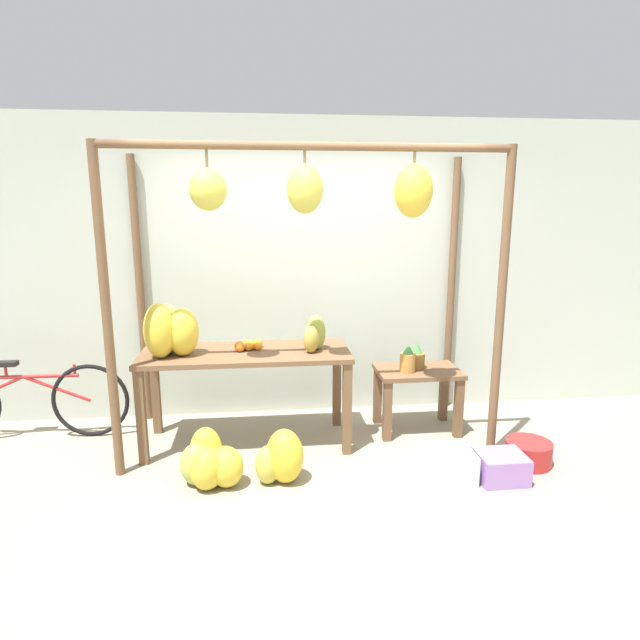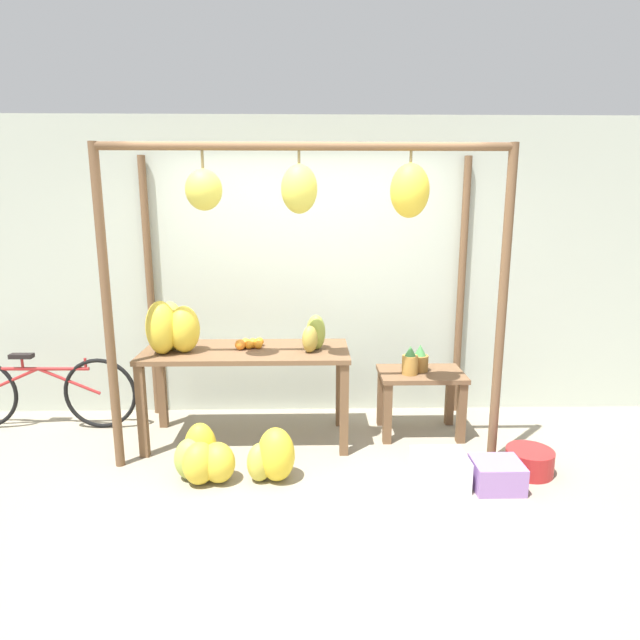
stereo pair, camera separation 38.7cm
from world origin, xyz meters
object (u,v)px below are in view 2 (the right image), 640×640
Objects in this scene: orange_pile at (250,344)px; fruit_crate_purple at (497,475)px; pineapple_cluster at (415,361)px; banana_pile_ground_left at (203,458)px; parked_bicycle at (40,392)px; papaya_pile at (315,334)px; banana_pile_ground_right at (272,456)px; fruit_crate_white at (440,470)px; blue_bucket at (529,461)px; banana_pile_on_table at (172,328)px.

orange_pile is 2.19m from fruit_crate_purple.
orange_pile reaches higher than fruit_crate_purple.
pineapple_cluster reaches higher than banana_pile_ground_left.
parked_bicycle is (-1.94, 0.26, -0.51)m from orange_pile.
banana_pile_ground_right is at bearing -115.74° from papaya_pile.
fruit_crate_white reaches higher than blue_bucket.
banana_pile_ground_left is 2.48m from blue_bucket.
orange_pile is 0.65× the size of blue_bucket.
banana_pile_on_table is 1.27× the size of fruit_crate_white.
fruit_crate_white is at bearing -17.67° from parked_bicycle.
papaya_pile is at bearing 147.79° from fruit_crate_purple.
papaya_pile is (2.49, -0.32, 0.61)m from parked_bicycle.
blue_bucket is at bearing 33.07° from fruit_crate_purple.
papaya_pile is (1.17, 0.04, -0.07)m from banana_pile_on_table.
papaya_pile is at bearing -6.73° from orange_pile.
fruit_crate_white is at bearing -18.97° from banana_pile_on_table.
parked_bicycle is 2.58m from papaya_pile.
papaya_pile is at bearing 2.10° from banana_pile_on_table.
pineapple_cluster is at bearing 2.02° from orange_pile.
pineapple_cluster is 0.72× the size of fruit_crate_purple.
parked_bicycle is 5.96× the size of papaya_pile.
fruit_crate_white is 0.40m from fruit_crate_purple.
banana_pile_ground_left is 1.51× the size of fruit_crate_purple.
banana_pile_on_table is 1.09× the size of banana_pile_ground_right.
parked_bicycle reaches higher than banana_pile_ground_right.
papaya_pile is (-0.88, -0.12, 0.28)m from pineapple_cluster.
orange_pile is 0.44× the size of banana_pile_ground_left.
banana_pile_on_table is 2.10× the size of orange_pile.
parked_bicycle is at bearing 163.19° from fruit_crate_purple.
orange_pile is 0.13× the size of parked_bicycle.
pineapple_cluster is 1.18m from fruit_crate_purple.
banana_pile_ground_left is (-1.72, -0.77, -0.51)m from pineapple_cluster.
blue_bucket is at bearing -20.50° from papaya_pile.
banana_pile_on_table is at bearing 162.55° from fruit_crate_purple.
papaya_pile reaches higher than pineapple_cluster.
banana_pile_ground_right reaches higher than fruit_crate_white.
banana_pile_on_table is 2.38m from fruit_crate_white.
banana_pile_ground_left is 1.32m from papaya_pile.
banana_pile_ground_right is at bearing -146.63° from pineapple_cluster.
banana_pile_on_table is at bearing -15.58° from parked_bicycle.
parked_bicycle reaches higher than banana_pile_ground_left.
banana_pile_ground_left is 2.16m from fruit_crate_purple.
banana_pile_ground_right is (0.52, -0.03, 0.02)m from banana_pile_ground_left.
blue_bucket is (1.96, 0.07, -0.10)m from banana_pile_ground_right.
banana_pile_ground_left is (0.33, -0.61, -0.85)m from banana_pile_on_table.
banana_pile_ground_left is at bearing -142.40° from papaya_pile.
orange_pile is at bearing 162.81° from blue_bucket.
parked_bicycle is (-3.40, 1.08, 0.23)m from fruit_crate_white.
banana_pile_ground_left is at bearing -61.47° from banana_pile_on_table.
pineapple_cluster is 0.48× the size of banana_pile_ground_left.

